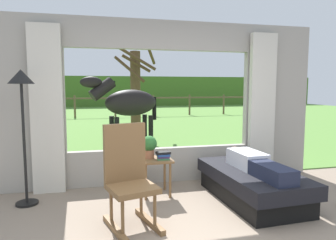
{
  "coord_description": "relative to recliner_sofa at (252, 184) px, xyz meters",
  "views": [
    {
      "loc": [
        -1.03,
        -2.5,
        1.52
      ],
      "look_at": [
        0.0,
        1.8,
        1.05
      ],
      "focal_mm": 32.87,
      "sensor_mm": 36.0,
      "label": 1
    }
  ],
  "objects": [
    {
      "name": "curtain_panel_left",
      "position": [
        -2.7,
        0.96,
        0.98
      ],
      "size": [
        0.44,
        0.1,
        2.4
      ],
      "primitive_type": "cube",
      "color": "beige",
      "rests_on": "ground_plane"
    },
    {
      "name": "outdoor_pasture_lawn",
      "position": [
        -1.01,
        12.0,
        -0.21
      ],
      "size": [
        36.0,
        21.68,
        0.02
      ],
      "primitive_type": "cube",
      "color": "#568438",
      "rests_on": "ground_plane"
    },
    {
      "name": "potted_plant",
      "position": [
        -1.3,
        0.57,
        0.48
      ],
      "size": [
        0.22,
        0.22,
        0.32
      ],
      "color": "#9E6042",
      "rests_on": "side_table"
    },
    {
      "name": "book_stack",
      "position": [
        -1.13,
        0.45,
        0.35
      ],
      "size": [
        0.21,
        0.17,
        0.11
      ],
      "color": "#337247",
      "rests_on": "side_table"
    },
    {
      "name": "distant_hill_ridge",
      "position": [
        -1.01,
        21.84,
        0.98
      ],
      "size": [
        36.0,
        2.0,
        2.4
      ],
      "primitive_type": "cube",
      "color": "#426725",
      "rests_on": "ground_plane"
    },
    {
      "name": "floor_lamp_left",
      "position": [
        -2.93,
        0.54,
        1.19
      ],
      "size": [
        0.32,
        0.32,
        1.74
      ],
      "color": "black",
      "rests_on": "ground_plane"
    },
    {
      "name": "pasture_tree",
      "position": [
        -0.77,
        6.03,
        1.24
      ],
      "size": [
        1.39,
        1.1,
        3.03
      ],
      "color": "#4C3823",
      "rests_on": "outdoor_pasture_lawn"
    },
    {
      "name": "recliner_sofa",
      "position": [
        0.0,
        0.0,
        0.0
      ],
      "size": [
        0.98,
        1.74,
        0.42
      ],
      "rotation": [
        0.0,
        0.0,
        0.05
      ],
      "color": "black",
      "rests_on": "ground_plane"
    },
    {
      "name": "curtain_panel_right",
      "position": [
        0.68,
        0.96,
        0.98
      ],
      "size": [
        0.44,
        0.1,
        2.4
      ],
      "primitive_type": "cube",
      "color": "beige",
      "rests_on": "ground_plane"
    },
    {
      "name": "reclining_person",
      "position": [
        -0.0,
        -0.05,
        0.3
      ],
      "size": [
        0.37,
        1.43,
        0.22
      ],
      "rotation": [
        0.0,
        0.0,
        0.05
      ],
      "color": "silver",
      "rests_on": "recliner_sofa"
    },
    {
      "name": "back_wall_with_window",
      "position": [
        -1.01,
        1.1,
        1.03
      ],
      "size": [
        5.2,
        0.12,
        2.55
      ],
      "color": "#9E998E",
      "rests_on": "ground_plane"
    },
    {
      "name": "rocking_chair",
      "position": [
        -1.69,
        -0.35,
        0.33
      ],
      "size": [
        0.62,
        0.78,
        1.12
      ],
      "rotation": [
        0.0,
        0.0,
        0.27
      ],
      "color": "brown",
      "rests_on": "ground_plane"
    },
    {
      "name": "side_table",
      "position": [
        -1.22,
        0.51,
        0.21
      ],
      "size": [
        0.44,
        0.44,
        0.52
      ],
      "color": "brown",
      "rests_on": "ground_plane"
    },
    {
      "name": "horse",
      "position": [
        -1.3,
        3.37,
        0.94
      ],
      "size": [
        1.81,
        0.9,
        1.73
      ],
      "rotation": [
        0.0,
        0.0,
        1.87
      ],
      "color": "black",
      "rests_on": "outdoor_pasture_lawn"
    },
    {
      "name": "pasture_fence_line",
      "position": [
        -1.01,
        12.33,
        0.53
      ],
      "size": [
        16.1,
        0.1,
        1.1
      ],
      "color": "brown",
      "rests_on": "outdoor_pasture_lawn"
    }
  ]
}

